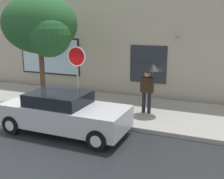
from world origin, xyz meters
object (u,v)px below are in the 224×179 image
Objects in this scene: street_tree at (41,26)px; pedestrian_with_umbrella at (151,75)px; stop_sign at (77,67)px; parked_car at (64,113)px.

pedestrian_with_umbrella is at bearing 6.54° from street_tree.
street_tree reaches higher than stop_sign.
street_tree is at bearing -173.46° from pedestrian_with_umbrella.
parked_car is 3.63m from pedestrian_with_umbrella.
parked_car is at bearing -42.62° from street_tree.
street_tree reaches higher than parked_car.
stop_sign is (-2.58, -1.14, 0.33)m from pedestrian_with_umbrella.
street_tree is (-4.58, -0.52, 1.82)m from pedestrian_with_umbrella.
pedestrian_with_umbrella is at bearing 23.81° from stop_sign.
parked_car is 2.05m from stop_sign.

